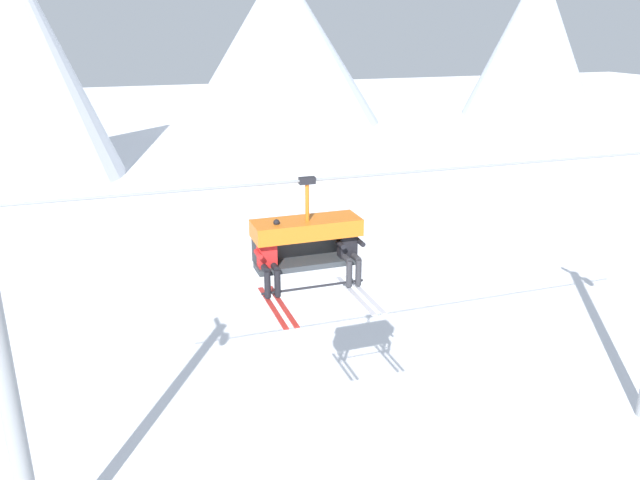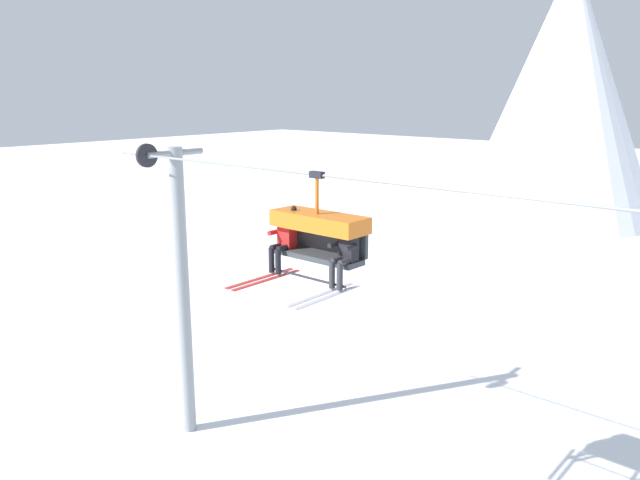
# 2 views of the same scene
# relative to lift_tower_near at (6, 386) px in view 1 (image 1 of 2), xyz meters

# --- Properties ---
(mountain_peak_west) EXTENTS (13.63, 13.63, 17.76)m
(mountain_peak_west) POSITION_rel_lift_tower_near_xyz_m (-3.59, 35.32, 4.85)
(mountain_peak_west) COLOR white
(mountain_peak_west) RESTS_ON ground_plane
(mountain_peak_central) EXTENTS (20.55, 20.55, 16.01)m
(mountain_peak_central) POSITION_rel_lift_tower_near_xyz_m (20.35, 54.53, 3.97)
(mountain_peak_central) COLOR silver
(mountain_peak_central) RESTS_ON ground_plane
(mountain_peak_east) EXTENTS (14.57, 14.57, 16.38)m
(mountain_peak_east) POSITION_rel_lift_tower_near_xyz_m (48.11, 50.13, 4.16)
(mountain_peak_east) COLOR silver
(mountain_peak_east) RESTS_ON ground_plane
(lift_tower_near) EXTENTS (0.36, 1.88, 7.73)m
(lift_tower_near) POSITION_rel_lift_tower_near_xyz_m (0.00, 0.00, 0.00)
(lift_tower_near) COLOR gray
(lift_tower_near) RESTS_ON ground_plane
(lift_cable) EXTENTS (16.99, 0.05, 0.05)m
(lift_cable) POSITION_rel_lift_tower_near_xyz_m (7.50, -0.78, 3.42)
(lift_cable) COLOR gray
(chairlift_chair) EXTENTS (1.92, 0.74, 1.93)m
(chairlift_chair) POSITION_rel_lift_tower_near_xyz_m (5.29, -0.71, 2.41)
(chairlift_chair) COLOR #33383D
(skier_red) EXTENTS (0.48, 1.70, 1.34)m
(skier_red) POSITION_rel_lift_tower_near_xyz_m (4.54, -0.92, 2.14)
(skier_red) COLOR red
(skier_black) EXTENTS (0.46, 1.70, 1.23)m
(skier_black) POSITION_rel_lift_tower_near_xyz_m (6.04, -0.93, 2.12)
(skier_black) COLOR black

